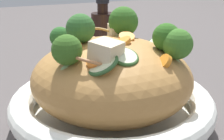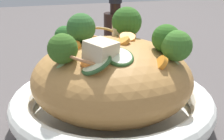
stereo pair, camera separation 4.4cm
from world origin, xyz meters
The scene contains 8 objects.
ground_plane centered at (0.00, 0.00, 0.00)m, with size 3.00×3.00×0.00m, color #4E4847.
serving_bowl centered at (0.00, 0.00, 0.03)m, with size 0.31×0.31×0.05m.
noodle_heap centered at (0.00, 0.00, 0.08)m, with size 0.24×0.24×0.12m.
broccoli_florets centered at (0.00, -0.01, 0.14)m, with size 0.19×0.19×0.08m.
carrot_coins centered at (-0.01, 0.01, 0.13)m, with size 0.18×0.12×0.04m.
zucchini_slices centered at (-0.04, -0.01, 0.12)m, with size 0.10×0.16×0.03m.
chicken_chunks centered at (-0.01, 0.00, 0.13)m, with size 0.15×0.12×0.04m.
soy_sauce_bottle centered at (0.26, -0.10, 0.07)m, with size 0.06×0.06×0.17m.
Camera 1 is at (-0.37, 0.18, 0.23)m, focal length 46.99 mm.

